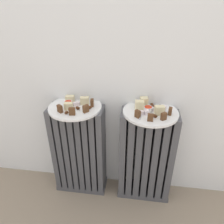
{
  "coord_description": "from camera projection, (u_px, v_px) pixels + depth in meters",
  "views": [
    {
      "loc": [
        0.13,
        -0.68,
        1.12
      ],
      "look_at": [
        0.0,
        0.28,
        0.57
      ],
      "focal_mm": 33.94,
      "sensor_mm": 36.0,
      "label": 1
    }
  ],
  "objects": [
    {
      "name": "medjool_date_right_3",
      "position": [
        160.0,
        106.0,
        1.1
      ],
      "size": [
        0.02,
        0.03,
        0.02
      ],
      "primitive_type": "ellipsoid",
      "rotation": [
        0.0,
        0.0,
        1.48
      ],
      "color": "#4C2814",
      "rests_on": "plate_right"
    },
    {
      "name": "medjool_date_right_2",
      "position": [
        155.0,
        116.0,
        1.02
      ],
      "size": [
        0.03,
        0.03,
        0.02
      ],
      "primitive_type": "ellipsoid",
      "rotation": [
        0.0,
        0.0,
        2.56
      ],
      "color": "#4C2814",
      "rests_on": "plate_right"
    },
    {
      "name": "marble_cake_slice_left_2",
      "position": [
        69.0,
        106.0,
        1.08
      ],
      "size": [
        0.05,
        0.03,
        0.04
      ],
      "primitive_type": "cube",
      "rotation": [
        0.0,
        0.0,
        0.13
      ],
      "color": "beige",
      "rests_on": "plate_left"
    },
    {
      "name": "dark_cake_slice_right_2",
      "position": [
        164.0,
        116.0,
        0.99
      ],
      "size": [
        0.03,
        0.03,
        0.04
      ],
      "primitive_type": "cube",
      "rotation": [
        0.0,
        0.0,
        0.65
      ],
      "color": "#56351E",
      "rests_on": "plate_right"
    },
    {
      "name": "medjool_date_right_1",
      "position": [
        152.0,
        105.0,
        1.12
      ],
      "size": [
        0.02,
        0.03,
        0.02
      ],
      "primitive_type": "ellipsoid",
      "rotation": [
        0.0,
        0.0,
        1.82
      ],
      "color": "#4C2814",
      "rests_on": "plate_right"
    },
    {
      "name": "marble_cake_slice_right_2",
      "position": [
        159.0,
        110.0,
        1.03
      ],
      "size": [
        0.05,
        0.04,
        0.05
      ],
      "primitive_type": "cube",
      "rotation": [
        0.0,
        0.0,
        0.2
      ],
      "color": "beige",
      "rests_on": "plate_right"
    },
    {
      "name": "medjool_date_left_1",
      "position": [
        83.0,
        99.0,
        1.17
      ],
      "size": [
        0.02,
        0.03,
        0.02
      ],
      "primitive_type": "ellipsoid",
      "rotation": [
        0.0,
        0.0,
        1.47
      ],
      "color": "#4C2814",
      "rests_on": "plate_left"
    },
    {
      "name": "medjool_date_left_0",
      "position": [
        89.0,
        107.0,
        1.09
      ],
      "size": [
        0.03,
        0.03,
        0.02
      ],
      "primitive_type": "ellipsoid",
      "rotation": [
        0.0,
        0.0,
        0.31
      ],
      "color": "#4C2814",
      "rests_on": "plate_left"
    },
    {
      "name": "radiator_left",
      "position": [
        79.0,
        151.0,
        1.27
      ],
      "size": [
        0.31,
        0.13,
        0.58
      ],
      "color": "#47474C",
      "rests_on": "ground_plane"
    },
    {
      "name": "marble_cake_slice_right_1",
      "position": [
        139.0,
        105.0,
        1.08
      ],
      "size": [
        0.05,
        0.03,
        0.05
      ],
      "primitive_type": "cube",
      "rotation": [
        0.0,
        0.0,
        0.06
      ],
      "color": "beige",
      "rests_on": "plate_right"
    },
    {
      "name": "turkish_delight_right_3",
      "position": [
        163.0,
        108.0,
        1.08
      ],
      "size": [
        0.03,
        0.03,
        0.02
      ],
      "primitive_type": "cube",
      "rotation": [
        0.0,
        0.0,
        1.14
      ],
      "color": "white",
      "rests_on": "plate_right"
    },
    {
      "name": "jam_bowl_right",
      "position": [
        148.0,
        109.0,
        1.07
      ],
      "size": [
        0.05,
        0.05,
        0.02
      ],
      "color": "white",
      "rests_on": "plate_right"
    },
    {
      "name": "fork",
      "position": [
        142.0,
        114.0,
        1.05
      ],
      "size": [
        0.03,
        0.1,
        0.0
      ],
      "color": "#B7B7BC",
      "rests_on": "plate_right"
    },
    {
      "name": "turkish_delight_left_1",
      "position": [
        78.0,
        104.0,
        1.13
      ],
      "size": [
        0.02,
        0.02,
        0.02
      ],
      "primitive_type": "cube",
      "rotation": [
        0.0,
        0.0,
        1.56
      ],
      "color": "white",
      "rests_on": "plate_left"
    },
    {
      "name": "plate_left",
      "position": [
        75.0,
        107.0,
        1.13
      ],
      "size": [
        0.28,
        0.28,
        0.01
      ],
      "primitive_type": "cylinder",
      "color": "white",
      "rests_on": "radiator_left"
    },
    {
      "name": "medjool_date_right_0",
      "position": [
        154.0,
        107.0,
        1.09
      ],
      "size": [
        0.02,
        0.03,
        0.02
      ],
      "primitive_type": "ellipsoid",
      "rotation": [
        0.0,
        0.0,
        1.39
      ],
      "color": "#4C2814",
      "rests_on": "plate_right"
    },
    {
      "name": "marble_cake_slice_left_1",
      "position": [
        85.0,
        101.0,
        1.14
      ],
      "size": [
        0.05,
        0.04,
        0.04
      ],
      "primitive_type": "cube",
      "rotation": [
        0.0,
        0.0,
        0.18
      ],
      "color": "beige",
      "rests_on": "plate_left"
    },
    {
      "name": "dark_cake_slice_left_2",
      "position": [
        86.0,
        109.0,
        1.06
      ],
      "size": [
        0.03,
        0.03,
        0.04
      ],
      "primitive_type": "cube",
      "rotation": [
        0.0,
        0.0,
        0.94
      ],
      "color": "#56351E",
      "rests_on": "plate_left"
    },
    {
      "name": "dark_cake_slice_left_0",
      "position": [
        60.0,
        109.0,
        1.06
      ],
      "size": [
        0.03,
        0.03,
        0.04
      ],
      "primitive_type": "cube",
      "rotation": [
        0.0,
        0.0,
        -0.65
      ],
      "color": "#56351E",
      "rests_on": "plate_left"
    },
    {
      "name": "dark_cake_slice_left_1",
      "position": [
        72.0,
        111.0,
        1.03
      ],
      "size": [
        0.03,
        0.02,
        0.04
      ],
      "primitive_type": "cube",
      "rotation": [
        0.0,
        0.0,
        0.14
      ],
      "color": "#56351E",
      "rests_on": "plate_left"
    },
    {
      "name": "plate_right",
      "position": [
        150.0,
        112.0,
        1.08
      ],
      "size": [
        0.28,
        0.28,
        0.01
      ],
      "primitive_type": "cylinder",
      "color": "white",
      "rests_on": "radiator_right"
    },
    {
      "name": "marble_cake_slice_right_0",
      "position": [
        144.0,
        102.0,
        1.11
      ],
      "size": [
        0.04,
        0.04,
        0.05
      ],
      "primitive_type": "cube",
      "rotation": [
        0.0,
        0.0,
        0.19
      ],
      "color": "beige",
      "rests_on": "plate_right"
    },
    {
      "name": "medjool_date_left_2",
      "position": [
        78.0,
        108.0,
        1.09
      ],
      "size": [
        0.03,
        0.03,
        0.02
      ],
      "primitive_type": "ellipsoid",
      "rotation": [
        0.0,
        0.0,
        2.6
      ],
      "color": "#4C2814",
      "rests_on": "plate_left"
    },
    {
      "name": "medjool_date_left_3",
      "position": [
        66.0,
        113.0,
        1.05
      ],
      "size": [
        0.03,
        0.03,
        0.02
      ],
      "primitive_type": "ellipsoid",
      "rotation": [
        0.0,
        0.0,
        0.83
      ],
      "color": "#4C2814",
      "rests_on": "plate_left"
    },
    {
      "name": "dark_cake_slice_right_1",
      "position": [
        150.0,
        117.0,
        0.98
      ],
      "size": [
        0.03,
        0.02,
        0.04
      ],
      "primitive_type": "cube",
      "rotation": [
        0.0,
        0.0,
        -0.05
      ],
      "color": "#56351E",
      "rests_on": "plate_right"
    },
    {
      "name": "marble_cake_slice_left_0",
      "position": [
        70.0,
        99.0,
        1.16
      ],
      "size": [
        0.05,
        0.03,
        0.04
      ],
      "primitive_type": "cube",
      "rotation": [
        0.0,
        0.0,
        0.09
      ],
      "color": "beige",
      "rests_on": "plate_left"
    },
    {
      "name": "jam_bowl_left",
      "position": [
        68.0,
        103.0,
        1.12
      ],
      "size": [
        0.04,
        0.04,
        0.03
      ],
      "color": "white",
      "rests_on": "plate_left"
    },
    {
      "name": "turkish_delight_left_0",
      "position": [
        75.0,
        104.0,
        1.12
      ],
      "size": [
        0.03,
        0.03,
        0.02
      ],
      "primitive_type": "cube",
      "rotation": [
        0.0,
        0.0,
        0.82
      ],
      "color": "white",
      "rests_on": "plate_left"
    },
    {
      "name": "dark_cake_slice_right_0",
      "position": [
        138.0,
        114.0,
        1.01
      ],
      "size": [
        0.03,
        0.03,
        0.04
      ],
      "primitive_type": "cube",
      "rotation": [
        0.0,
        0.0,
        -0.75
      ],
      "color": "#56351E",
      "rests_on": "plate_right"
    },
    {
      "name": "dark_cake_slice_right_3",
      "position": [
        170.0,
        111.0,
        1.04
      ],
      "size": [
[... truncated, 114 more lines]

